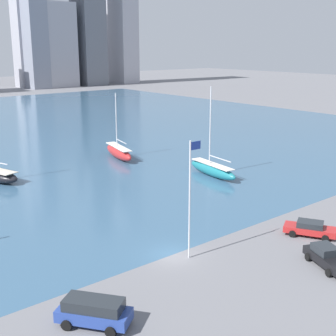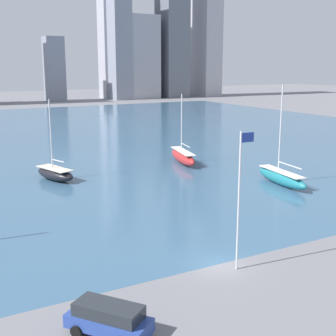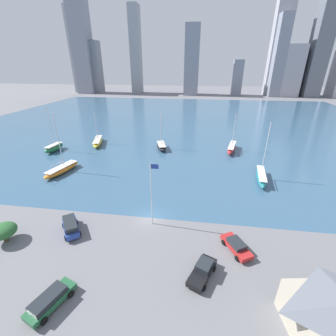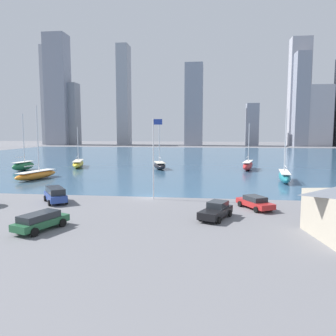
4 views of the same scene
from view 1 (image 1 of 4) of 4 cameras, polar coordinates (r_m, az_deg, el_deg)
name	(u,v)px [view 1 (image 1 of 4)]	position (r m, az deg, el deg)	size (l,w,h in m)	color
ground_plane	(172,255)	(42.59, 0.54, -10.54)	(500.00, 500.00, 0.00)	slate
flag_pole	(190,196)	(40.01, 2.72, -3.37)	(1.24, 0.14, 10.56)	silver
sailboat_red	(119,152)	(77.77, -6.03, 1.95)	(4.20, 10.36, 10.72)	#B72828
sailboat_teal	(212,169)	(67.16, 5.44, -0.15)	(3.32, 10.39, 12.69)	#1E757F
parked_sedan_red	(310,228)	(48.31, 16.91, -7.05)	(4.05, 5.25, 1.49)	#B22323
parked_suv_blue	(94,311)	(32.93, -9.03, -16.84)	(4.50, 5.15, 1.92)	#284293
parked_pickup_black	(328,257)	(42.42, 18.89, -10.24)	(3.72, 5.26, 1.70)	black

